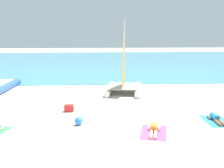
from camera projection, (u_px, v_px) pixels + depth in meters
The scene contains 9 objects.
ground_plane at pixel (108, 87), 21.51m from camera, with size 120.00×120.00×0.00m, color beige.
ocean_water at pixel (102, 61), 42.16m from camera, with size 120.00×40.00×0.05m, color #4C9EB7.
sailboat_white at pixel (124, 82), 19.50m from camera, with size 3.12×4.31×5.16m.
towel_middle at pixel (154, 132), 11.70m from camera, with size 1.10×1.90×0.01m, color #D84C99.
sunbather_middle at pixel (154, 129), 11.74m from camera, with size 0.77×1.55×0.30m.
towel_right at pixel (216, 121), 13.20m from camera, with size 1.10×1.90×0.01m, color #338CD8.
sunbather_right at pixel (216, 118), 13.25m from camera, with size 0.57×1.57×0.30m.
beach_ball at pixel (79, 121), 12.61m from camera, with size 0.39×0.39×0.39m, color #337FE5.
cooler_box at pixel (69, 108), 14.84m from camera, with size 0.50×0.36×0.36m, color red.
Camera 1 is at (-0.94, -11.08, 4.18)m, focal length 43.70 mm.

